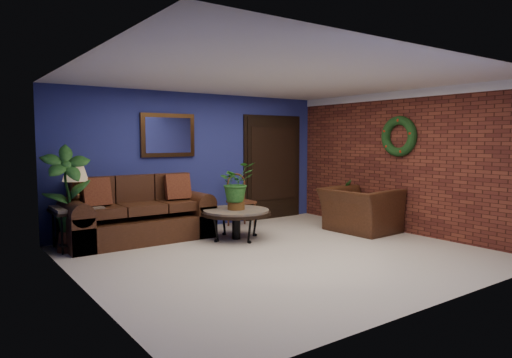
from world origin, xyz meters
TOP-DOWN VIEW (x-y plane):
  - floor at (0.00, 0.00)m, footprint 5.50×5.50m
  - wall_back at (0.00, 2.50)m, footprint 5.50×0.04m
  - wall_left at (-2.75, 0.00)m, footprint 0.04×5.00m
  - wall_right_brick at (2.75, 0.00)m, footprint 0.04×5.00m
  - ceiling at (0.00, 0.00)m, footprint 5.50×5.00m
  - crown_molding at (2.72, 0.00)m, footprint 0.03×5.00m
  - wall_mirror at (-0.60, 2.46)m, footprint 1.02×0.06m
  - closet_door at (1.75, 2.47)m, footprint 1.44×0.06m
  - wreath at (2.69, 0.05)m, footprint 0.16×0.72m
  - sofa at (-1.34, 2.09)m, footprint 2.34×1.01m
  - coffee_table at (0.01, 1.20)m, footprint 1.15×1.15m
  - end_table at (-2.30, 2.05)m, footprint 0.70×0.70m
  - table_lamp at (-2.30, 2.05)m, footprint 0.37×0.37m
  - side_chair at (0.69, 2.12)m, footprint 0.45×0.45m
  - armchair at (2.15, 0.42)m, footprint 1.10×1.24m
  - coffee_plant at (0.01, 1.20)m, footprint 0.62×0.55m
  - floor_plant at (2.35, 1.05)m, footprint 0.43×0.36m
  - tall_plant at (-2.45, 1.95)m, footprint 0.75×0.56m

SIDE VIEW (x-z plane):
  - floor at x=0.00m, z-range 0.00..0.00m
  - sofa at x=-1.34m, z-range -0.18..0.87m
  - armchair at x=2.15m, z-range 0.00..0.78m
  - coffee_table at x=0.01m, z-range 0.19..0.68m
  - floor_plant at x=2.35m, z-range 0.02..0.90m
  - end_table at x=-2.30m, z-range 0.17..0.81m
  - side_chair at x=0.69m, z-range 0.06..1.07m
  - tall_plant at x=-2.45m, z-range 0.07..1.64m
  - coffee_plant at x=0.01m, z-range 0.53..1.32m
  - table_lamp at x=-2.30m, z-range 0.73..1.35m
  - closet_door at x=1.75m, z-range -0.04..2.14m
  - wall_back at x=0.00m, z-range 0.00..2.50m
  - wall_left at x=-2.75m, z-range 0.00..2.50m
  - wall_right_brick at x=2.75m, z-range 0.00..2.50m
  - wreath at x=2.69m, z-range 1.34..2.06m
  - wall_mirror at x=-0.60m, z-range 1.33..2.10m
  - crown_molding at x=2.72m, z-range 2.36..2.50m
  - ceiling at x=0.00m, z-range 2.49..2.51m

